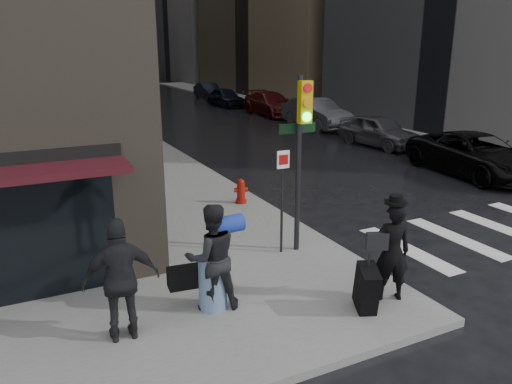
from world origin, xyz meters
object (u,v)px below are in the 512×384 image
parked_car_2 (317,113)px  parked_car_5 (208,91)px  traffic_light (300,142)px  parked_car_3 (271,104)px  parked_car_4 (226,97)px  man_overcoat (387,258)px  man_jeans (211,257)px  fire_hydrant (241,192)px  man_greycoat (121,280)px  parked_car_1 (379,131)px  parked_car_0 (476,155)px

parked_car_2 → parked_car_5: size_ratio=1.24×
traffic_light → parked_car_2: 18.38m
parked_car_3 → parked_car_4: parked_car_3 is taller
man_overcoat → man_jeans: man_overcoat is taller
man_jeans → parked_car_5: bearing=-105.0°
parked_car_5 → fire_hydrant: bearing=-108.6°
parked_car_2 → parked_car_5: bearing=89.2°
man_greycoat → parked_car_1: bearing=-137.6°
parked_car_4 → parked_car_3: bearing=-86.2°
traffic_light → parked_car_5: 34.24m
parked_car_4 → parked_car_2: bearing=-90.9°
traffic_light → parked_car_0: size_ratio=0.71×
traffic_light → parked_car_0: (9.71, 3.45, -1.90)m
parked_car_3 → fire_hydrant: bearing=-120.6°
man_overcoat → parked_car_2: size_ratio=0.40×
man_jeans → parked_car_0: man_jeans is taller
man_jeans → parked_car_2: 21.09m
traffic_light → parked_car_5: bearing=74.5°
man_greycoat → parked_car_1: (14.29, 11.04, -0.43)m
man_overcoat → parked_car_5: man_overcoat is taller
man_greycoat → fire_hydrant: 7.26m
man_jeans → traffic_light: traffic_light is taller
man_greycoat → traffic_light: bearing=-152.6°
parked_car_1 → parked_car_5: 23.26m
fire_hydrant → traffic_light: bearing=-95.3°
parked_car_0 → man_jeans: bearing=-152.3°
parked_car_1 → parked_car_3: bearing=82.1°
parked_car_4 → parked_car_5: (0.86, 5.81, -0.03)m
man_jeans → parked_car_2: bearing=-121.9°
parked_car_2 → parked_car_3: parked_car_2 is taller
parked_car_0 → man_overcoat: bearing=-141.3°
parked_car_3 → parked_car_5: size_ratio=1.29×
man_jeans → parked_car_1: bearing=-133.5°
man_jeans → man_greycoat: size_ratio=0.96×
man_greycoat → traffic_light: 4.85m
man_jeans → parked_car_4: (12.32, 28.22, -0.42)m
parked_car_3 → man_greycoat: bearing=-123.0°
parked_car_4 → man_greycoat: bearing=-120.3°
man_jeans → parked_car_3: 25.98m
parked_car_0 → parked_car_5: size_ratio=1.34×
parked_car_4 → man_jeans: bearing=-117.9°
man_overcoat → traffic_light: 3.17m
parked_car_0 → parked_car_3: parked_car_3 is taller
fire_hydrant → parked_car_2: size_ratio=0.14×
fire_hydrant → parked_car_5: parked_car_5 is taller
fire_hydrant → parked_car_2: 15.09m
fire_hydrant → parked_car_4: 24.74m
parked_car_2 → parked_car_4: 11.65m
fire_hydrant → parked_car_5: size_ratio=0.18×
man_overcoat → fire_hydrant: man_overcoat is taller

